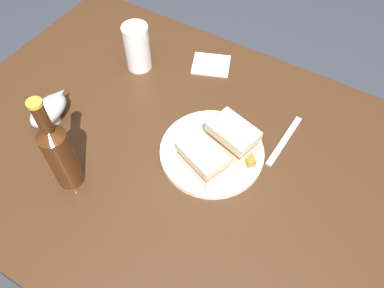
{
  "coord_description": "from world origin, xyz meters",
  "views": [
    {
      "loc": [
        -0.33,
        0.46,
        1.51
      ],
      "look_at": [
        -0.05,
        -0.02,
        0.74
      ],
      "focal_mm": 35.67,
      "sensor_mm": 36.0,
      "label": 1
    }
  ],
  "objects_px": {
    "plate": "(212,152)",
    "pint_glass": "(138,50)",
    "sandwich_half_right": "(233,137)",
    "gravy_boat": "(49,110)",
    "napkin": "(211,65)",
    "fork": "(284,141)",
    "sandwich_half_left": "(203,158)",
    "cider_bottle": "(59,154)"
  },
  "relations": [
    {
      "from": "fork",
      "to": "pint_glass",
      "type": "bearing_deg",
      "value": -91.7
    },
    {
      "from": "plate",
      "to": "cider_bottle",
      "type": "height_order",
      "value": "cider_bottle"
    },
    {
      "from": "sandwich_half_left",
      "to": "sandwich_half_right",
      "type": "xyz_separation_m",
      "value": [
        -0.03,
        -0.09,
        0.0
      ]
    },
    {
      "from": "sandwich_half_right",
      "to": "fork",
      "type": "height_order",
      "value": "sandwich_half_right"
    },
    {
      "from": "pint_glass",
      "to": "napkin",
      "type": "relative_size",
      "value": 1.29
    },
    {
      "from": "plate",
      "to": "sandwich_half_left",
      "type": "bearing_deg",
      "value": 92.54
    },
    {
      "from": "gravy_boat",
      "to": "fork",
      "type": "distance_m",
      "value": 0.62
    },
    {
      "from": "pint_glass",
      "to": "cider_bottle",
      "type": "distance_m",
      "value": 0.42
    },
    {
      "from": "plate",
      "to": "fork",
      "type": "relative_size",
      "value": 1.46
    },
    {
      "from": "cider_bottle",
      "to": "gravy_boat",
      "type": "bearing_deg",
      "value": -34.45
    },
    {
      "from": "plate",
      "to": "cider_bottle",
      "type": "xyz_separation_m",
      "value": [
        0.26,
        0.24,
        0.1
      ]
    },
    {
      "from": "plate",
      "to": "gravy_boat",
      "type": "height_order",
      "value": "gravy_boat"
    },
    {
      "from": "sandwich_half_left",
      "to": "plate",
      "type": "bearing_deg",
      "value": -87.46
    },
    {
      "from": "gravy_boat",
      "to": "napkin",
      "type": "bearing_deg",
      "value": -122.87
    },
    {
      "from": "sandwich_half_left",
      "to": "gravy_boat",
      "type": "height_order",
      "value": "sandwich_half_left"
    },
    {
      "from": "sandwich_half_right",
      "to": "pint_glass",
      "type": "relative_size",
      "value": 0.93
    },
    {
      "from": "pint_glass",
      "to": "napkin",
      "type": "bearing_deg",
      "value": -148.84
    },
    {
      "from": "plate",
      "to": "pint_glass",
      "type": "xyz_separation_m",
      "value": [
        0.34,
        -0.17,
        0.05
      ]
    },
    {
      "from": "gravy_boat",
      "to": "fork",
      "type": "xyz_separation_m",
      "value": [
        -0.56,
        -0.25,
        -0.04
      ]
    },
    {
      "from": "cider_bottle",
      "to": "napkin",
      "type": "relative_size",
      "value": 2.51
    },
    {
      "from": "sandwich_half_left",
      "to": "sandwich_half_right",
      "type": "height_order",
      "value": "sandwich_half_right"
    },
    {
      "from": "gravy_boat",
      "to": "napkin",
      "type": "relative_size",
      "value": 1.23
    },
    {
      "from": "pint_glass",
      "to": "napkin",
      "type": "xyz_separation_m",
      "value": [
        -0.18,
        -0.11,
        -0.06
      ]
    },
    {
      "from": "pint_glass",
      "to": "cider_bottle",
      "type": "height_order",
      "value": "cider_bottle"
    },
    {
      "from": "sandwich_half_left",
      "to": "cider_bottle",
      "type": "relative_size",
      "value": 0.48
    },
    {
      "from": "plate",
      "to": "napkin",
      "type": "xyz_separation_m",
      "value": [
        0.16,
        -0.28,
        -0.0
      ]
    },
    {
      "from": "pint_glass",
      "to": "fork",
      "type": "relative_size",
      "value": 0.79
    },
    {
      "from": "sandwich_half_left",
      "to": "napkin",
      "type": "height_order",
      "value": "sandwich_half_left"
    },
    {
      "from": "sandwich_half_left",
      "to": "pint_glass",
      "type": "height_order",
      "value": "pint_glass"
    },
    {
      "from": "plate",
      "to": "pint_glass",
      "type": "bearing_deg",
      "value": -26.25
    },
    {
      "from": "napkin",
      "to": "fork",
      "type": "relative_size",
      "value": 0.61
    },
    {
      "from": "plate",
      "to": "cider_bottle",
      "type": "relative_size",
      "value": 0.95
    },
    {
      "from": "pint_glass",
      "to": "fork",
      "type": "xyz_separation_m",
      "value": [
        -0.49,
        0.04,
        -0.06
      ]
    },
    {
      "from": "napkin",
      "to": "gravy_boat",
      "type": "bearing_deg",
      "value": 57.13
    },
    {
      "from": "plate",
      "to": "pint_glass",
      "type": "height_order",
      "value": "pint_glass"
    },
    {
      "from": "plate",
      "to": "sandwich_half_right",
      "type": "xyz_separation_m",
      "value": [
        -0.04,
        -0.04,
        0.04
      ]
    },
    {
      "from": "napkin",
      "to": "pint_glass",
      "type": "bearing_deg",
      "value": 31.16
    },
    {
      "from": "napkin",
      "to": "plate",
      "type": "bearing_deg",
      "value": 119.63
    },
    {
      "from": "sandwich_half_right",
      "to": "sandwich_half_left",
      "type": "bearing_deg",
      "value": 69.84
    },
    {
      "from": "sandwich_half_right",
      "to": "gravy_boat",
      "type": "xyz_separation_m",
      "value": [
        0.46,
        0.16,
        -0.01
      ]
    },
    {
      "from": "sandwich_half_left",
      "to": "fork",
      "type": "distance_m",
      "value": 0.23
    },
    {
      "from": "sandwich_half_right",
      "to": "gravy_boat",
      "type": "distance_m",
      "value": 0.49
    }
  ]
}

